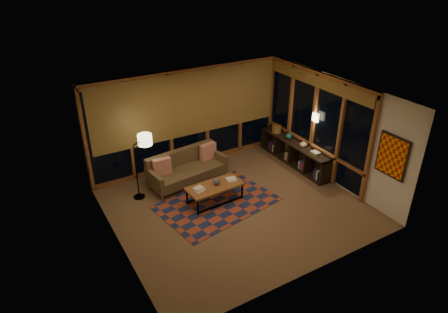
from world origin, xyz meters
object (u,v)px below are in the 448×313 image
coffee_table (215,193)px  bookshelf (294,153)px  floor_lamp (136,169)px  sofa (188,168)px

coffee_table → bookshelf: bearing=8.1°
floor_lamp → bookshelf: floor_lamp is taller
coffee_table → bookshelf: bookshelf is taller
bookshelf → sofa: bearing=169.3°
sofa → coffee_table: size_ratio=1.49×
coffee_table → floor_lamp: size_ratio=0.86×
sofa → coffee_table: (0.17, -1.11, -0.18)m
floor_lamp → bookshelf: (4.32, -0.53, -0.45)m
sofa → bookshelf: 3.04m
coffee_table → floor_lamp: bearing=141.2°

